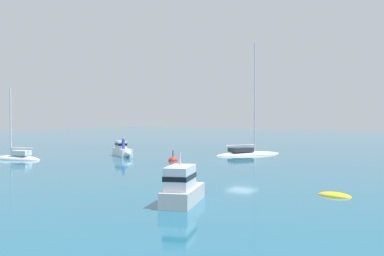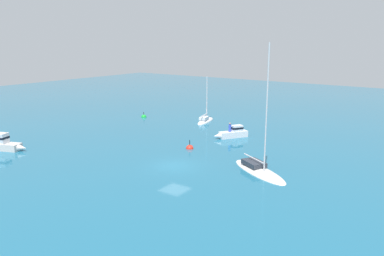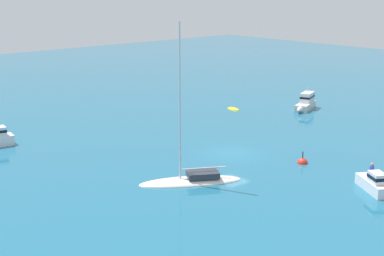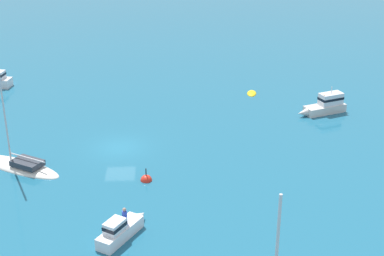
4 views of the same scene
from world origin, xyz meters
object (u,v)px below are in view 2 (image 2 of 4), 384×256
object	(u,v)px
yacht	(205,121)
mooring_buoy	(144,117)
ketch	(259,170)
channel_buoy	(190,149)
launch_1	(2,143)
launch	(232,133)

from	to	relation	value
yacht	mooring_buoy	xyz separation A→B (m)	(2.95, -9.89, -0.15)
ketch	channel_buoy	size ratio (longest dim) A/B	8.56
ketch	channel_buoy	xyz separation A→B (m)	(-2.58, -9.92, -0.16)
mooring_buoy	channel_buoy	bearing A→B (deg)	57.98
yacht	launch_1	xyz separation A→B (m)	(26.18, -9.88, 0.64)
launch	launch_1	size ratio (longest dim) A/B	0.85
launch_1	mooring_buoy	xyz separation A→B (m)	(-23.23, -0.01, -0.79)
ketch	channel_buoy	world-z (taller)	ketch
ketch	mooring_buoy	xyz separation A→B (m)	(-13.09, -26.73, -0.16)
launch	ketch	xyz separation A→B (m)	(9.89, 8.58, -0.43)
yacht	ketch	distance (m)	23.26
ketch	launch_1	world-z (taller)	ketch
launch	channel_buoy	size ratio (longest dim) A/B	3.04
ketch	yacht	bearing A→B (deg)	166.79
yacht	launch_1	distance (m)	27.99
ketch	launch_1	xyz separation A→B (m)	(10.13, -26.72, 0.62)
launch	mooring_buoy	xyz separation A→B (m)	(-3.21, -18.15, -0.60)
launch	yacht	world-z (taller)	yacht
ketch	mooring_buoy	world-z (taller)	ketch
launch	mooring_buoy	world-z (taller)	launch
yacht	launch	bearing A→B (deg)	-140.55
yacht	ketch	bearing A→B (deg)	-147.46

